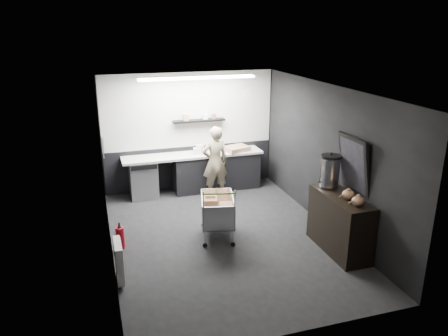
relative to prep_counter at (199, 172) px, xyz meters
name	(u,v)px	position (x,y,z in m)	size (l,w,h in m)	color
floor	(224,237)	(-0.14, -2.42, -0.46)	(5.50, 5.50, 0.00)	black
ceiling	(225,89)	(-0.14, -2.42, 2.24)	(5.50, 5.50, 0.00)	white
wall_back	(189,131)	(-0.14, 0.33, 0.89)	(5.50, 5.50, 0.00)	black
wall_front	(294,238)	(-0.14, -5.17, 0.89)	(5.50, 5.50, 0.00)	black
wall_left	(106,179)	(-2.14, -2.42, 0.89)	(5.50, 5.50, 0.00)	black
wall_right	(327,157)	(1.86, -2.42, 0.89)	(5.50, 5.50, 0.00)	black
kitchen_wall_panel	(189,110)	(-0.14, 0.31, 1.39)	(3.95, 0.02, 1.70)	silver
dado_panel	(190,167)	(-0.14, 0.31, 0.04)	(3.95, 0.02, 1.00)	black
floating_shelf	(199,120)	(0.06, 0.20, 1.16)	(1.20, 0.22, 0.04)	black
wall_clock	(247,94)	(1.26, 0.30, 1.69)	(0.20, 0.20, 0.03)	white
poster	(103,146)	(-2.12, -1.12, 1.09)	(0.02, 0.30, 0.40)	silver
poster_red_band	(103,142)	(-2.11, -1.12, 1.16)	(0.01, 0.22, 0.10)	red
radiator	(119,261)	(-2.08, -3.32, -0.11)	(0.10, 0.50, 0.60)	white
ceiling_strip	(198,78)	(-0.14, -0.57, 2.21)	(2.40, 0.20, 0.04)	white
prep_counter	(199,172)	(0.00, 0.00, 0.00)	(3.20, 0.61, 0.90)	black
person	(215,162)	(0.25, -0.45, 0.35)	(0.59, 0.39, 1.62)	beige
shopping_cart	(217,211)	(-0.25, -2.35, 0.04)	(0.77, 1.07, 1.05)	silver
sideboard	(340,216)	(1.61, -3.41, 0.17)	(0.57, 1.34, 2.01)	black
fire_extinguisher	(120,237)	(-1.99, -2.30, -0.23)	(0.14, 0.14, 0.48)	red
cardboard_box	(237,149)	(0.90, -0.05, 0.50)	(0.53, 0.41, 0.11)	#A27A56
pink_tub	(200,149)	(0.03, 0.00, 0.54)	(0.20, 0.20, 0.20)	beige
white_container	(197,151)	(-0.05, -0.05, 0.52)	(0.16, 0.13, 0.15)	white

